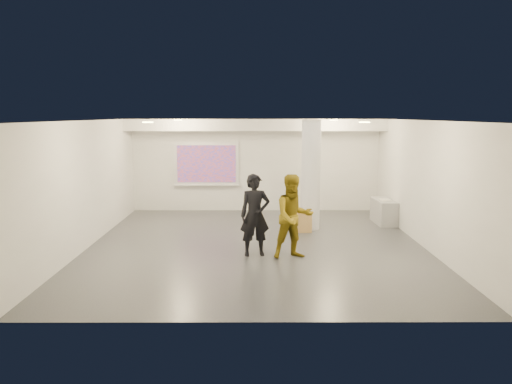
{
  "coord_description": "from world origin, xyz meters",
  "views": [
    {
      "loc": [
        -0.03,
        -11.7,
        3.14
      ],
      "look_at": [
        0.0,
        0.4,
        1.25
      ],
      "focal_mm": 35.0,
      "sensor_mm": 36.0,
      "label": 1
    }
  ],
  "objects_px": {
    "man": "(294,217)",
    "projection_screen": "(207,164)",
    "column": "(311,175)",
    "credenza": "(384,212)",
    "woman": "(255,215)"
  },
  "relations": [
    {
      "from": "credenza",
      "to": "woman",
      "type": "height_order",
      "value": "woman"
    },
    {
      "from": "column",
      "to": "credenza",
      "type": "xyz_separation_m",
      "value": [
        2.22,
        0.68,
        -1.15
      ]
    },
    {
      "from": "man",
      "to": "credenza",
      "type": "bearing_deg",
      "value": 34.04
    },
    {
      "from": "woman",
      "to": "column",
      "type": "bearing_deg",
      "value": 50.59
    },
    {
      "from": "man",
      "to": "column",
      "type": "bearing_deg",
      "value": 60.01
    },
    {
      "from": "man",
      "to": "projection_screen",
      "type": "bearing_deg",
      "value": 97.28
    },
    {
      "from": "column",
      "to": "credenza",
      "type": "bearing_deg",
      "value": 17.07
    },
    {
      "from": "credenza",
      "to": "woman",
      "type": "bearing_deg",
      "value": -140.96
    },
    {
      "from": "woman",
      "to": "projection_screen",
      "type": "bearing_deg",
      "value": 97.47
    },
    {
      "from": "column",
      "to": "woman",
      "type": "height_order",
      "value": "column"
    },
    {
      "from": "column",
      "to": "credenza",
      "type": "relative_size",
      "value": 2.51
    },
    {
      "from": "column",
      "to": "credenza",
      "type": "distance_m",
      "value": 2.59
    },
    {
      "from": "column",
      "to": "man",
      "type": "height_order",
      "value": "column"
    },
    {
      "from": "credenza",
      "to": "projection_screen",
      "type": "bearing_deg",
      "value": 157.34
    },
    {
      "from": "projection_screen",
      "to": "credenza",
      "type": "relative_size",
      "value": 1.76
    }
  ]
}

